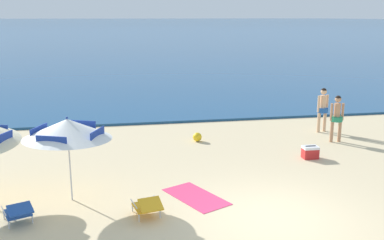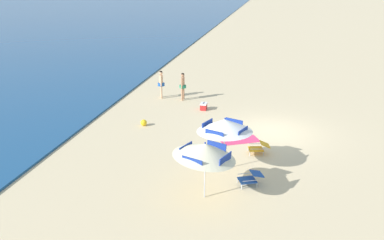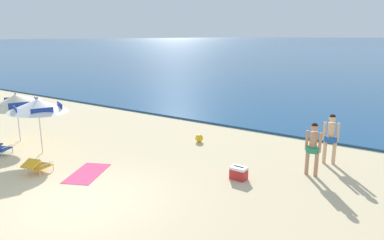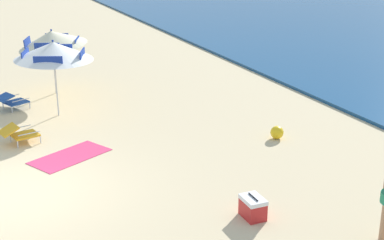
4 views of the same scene
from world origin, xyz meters
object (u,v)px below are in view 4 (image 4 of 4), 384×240
object	(u,v)px
beach_umbrella_striped_main	(54,51)
lounge_chair_beside_umbrella	(12,100)
cooler_box	(253,207)
beach_towel	(70,156)
lounge_chair_under_umbrella	(19,133)
beach_umbrella_striped_second	(52,39)
beach_ball	(277,132)

from	to	relation	value
beach_umbrella_striped_main	lounge_chair_beside_umbrella	xyz separation A→B (m)	(-1.04, -1.09, -1.55)
beach_umbrella_striped_main	cooler_box	distance (m)	7.70
cooler_box	beach_towel	bearing A→B (deg)	-150.52
lounge_chair_under_umbrella	lounge_chair_beside_umbrella	size ratio (longest dim) A/B	0.98
lounge_chair_under_umbrella	lounge_chair_beside_umbrella	bearing A→B (deg)	175.65
beach_umbrella_striped_main	cooler_box	bearing A→B (deg)	15.30
beach_umbrella_striped_second	cooler_box	size ratio (longest dim) A/B	4.93
beach_umbrella_striped_main	lounge_chair_beside_umbrella	bearing A→B (deg)	-133.67
beach_umbrella_striped_main	beach_umbrella_striped_second	size ratio (longest dim) A/B	1.20
cooler_box	beach_umbrella_striped_second	bearing A→B (deg)	-170.42
lounge_chair_under_umbrella	beach_ball	bearing A→B (deg)	68.59
beach_umbrella_striped_second	lounge_chair_beside_umbrella	bearing A→B (deg)	-51.94
beach_ball	cooler_box	bearing A→B (deg)	-38.78
beach_towel	beach_umbrella_striped_second	bearing A→B (deg)	171.60
lounge_chair_beside_umbrella	beach_towel	xyz separation A→B (m)	(4.10, 0.71, -0.27)
lounge_chair_under_umbrella	beach_umbrella_striped_second	bearing A→B (deg)	156.88
lounge_chair_beside_umbrella	beach_ball	world-z (taller)	lounge_chair_beside_umbrella
beach_umbrella_striped_main	lounge_chair_under_umbrella	distance (m)	2.69
beach_umbrella_striped_main	beach_towel	world-z (taller)	beach_umbrella_striped_main
lounge_chair_beside_umbrella	beach_umbrella_striped_main	bearing A→B (deg)	46.33
beach_towel	lounge_chair_under_umbrella	bearing A→B (deg)	-144.55
lounge_chair_under_umbrella	beach_ball	size ratio (longest dim) A/B	2.95
cooler_box	beach_ball	distance (m)	4.09
lounge_chair_beside_umbrella	beach_ball	bearing A→B (deg)	47.84
lounge_chair_beside_umbrella	beach_ball	size ratio (longest dim) A/B	3.00
beach_umbrella_striped_second	beach_towel	world-z (taller)	beach_umbrella_striped_second
beach_umbrella_striped_second	lounge_chair_beside_umbrella	distance (m)	2.38
beach_umbrella_striped_second	beach_towel	size ratio (longest dim) A/B	1.38
lounge_chair_under_umbrella	beach_towel	xyz separation A→B (m)	(1.29, 0.92, -0.27)
beach_umbrella_striped_second	lounge_chair_beside_umbrella	xyz separation A→B (m)	(1.16, -1.48, -1.45)
beach_umbrella_striped_main	lounge_chair_under_umbrella	bearing A→B (deg)	-36.44
lounge_chair_under_umbrella	cooler_box	size ratio (longest dim) A/B	1.93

